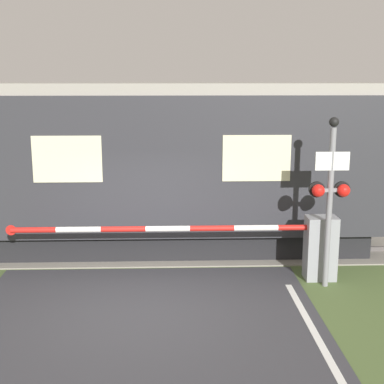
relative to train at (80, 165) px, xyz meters
The scene contains 5 objects.
ground_plane 4.49m from the train, 65.89° to the right, with size 80.00×80.00×0.00m, color #4C6033.
track_bed 2.55m from the train, ahead, with size 36.00×3.20×0.13m.
train is the anchor object (origin of this frame).
crossing_barrier 5.24m from the train, 27.00° to the right, with size 6.46×0.44×1.28m.
signal_post 5.77m from the train, 27.96° to the right, with size 0.78×0.26×3.26m.
Camera 1 is at (0.54, -8.67, 3.98)m, focal length 50.00 mm.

